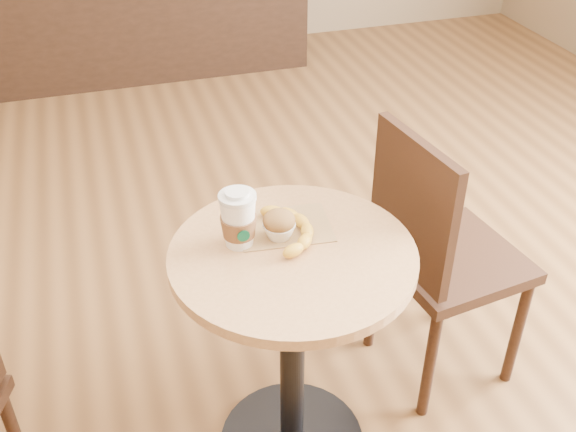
# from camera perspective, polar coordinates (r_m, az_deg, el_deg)

# --- Properties ---
(cafe_table) EXTENTS (0.62, 0.62, 0.75)m
(cafe_table) POSITION_cam_1_polar(r_m,az_deg,el_deg) (1.83, 0.37, -9.16)
(cafe_table) COLOR black
(cafe_table) RESTS_ON ground
(chair_right) EXTENTS (0.45, 0.45, 0.92)m
(chair_right) POSITION_cam_1_polar(r_m,az_deg,el_deg) (2.13, 12.54, -2.97)
(chair_right) COLOR #331D12
(chair_right) RESTS_ON ground
(kraft_bag) EXTENTS (0.26, 0.20, 0.00)m
(kraft_bag) POSITION_cam_1_polar(r_m,az_deg,el_deg) (1.76, -0.32, -0.89)
(kraft_bag) COLOR #A27D4E
(kraft_bag) RESTS_ON cafe_table
(coffee_cup) EXTENTS (0.09, 0.09, 0.16)m
(coffee_cup) POSITION_cam_1_polar(r_m,az_deg,el_deg) (1.66, -4.22, -0.40)
(coffee_cup) COLOR white
(coffee_cup) RESTS_ON cafe_table
(muffin) EXTENTS (0.08, 0.08, 0.08)m
(muffin) POSITION_cam_1_polar(r_m,az_deg,el_deg) (1.70, -0.76, -0.72)
(muffin) COLOR white
(muffin) RESTS_ON kraft_bag
(banana) EXTENTS (0.14, 0.25, 0.03)m
(banana) POSITION_cam_1_polar(r_m,az_deg,el_deg) (1.72, 0.42, -1.04)
(banana) COLOR gold
(banana) RESTS_ON kraft_bag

